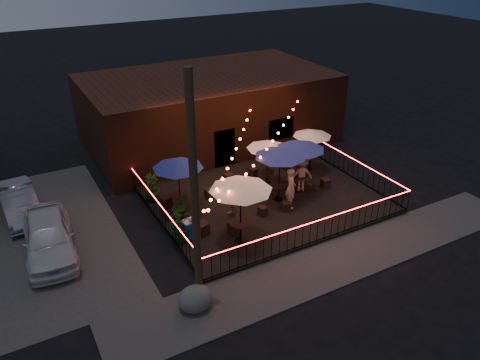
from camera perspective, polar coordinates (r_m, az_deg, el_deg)
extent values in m
plane|color=black|center=(20.54, 5.89, -5.07)|extent=(110.00, 110.00, 0.00)
cube|color=black|center=(21.92, 2.97, -2.45)|extent=(10.00, 8.00, 0.15)
cube|color=#3B3836|center=(18.46, 11.63, -9.73)|extent=(18.00, 2.50, 0.05)
cube|color=#3D1D10|center=(28.00, -3.82, 8.73)|extent=(14.00, 8.00, 4.00)
cube|color=black|center=(24.66, -1.98, 3.83)|extent=(1.20, 0.24, 2.20)
cube|color=black|center=(26.11, 4.90, 6.32)|extent=(1.60, 0.24, 1.20)
cylinder|color=#322214|center=(14.25, -5.55, -2.19)|extent=(0.26, 0.26, 8.00)
cube|color=black|center=(19.10, 9.31, -7.30)|extent=(10.00, 0.04, 0.04)
cube|color=black|center=(18.59, 9.52, -4.98)|extent=(10.00, 0.04, 0.04)
cube|color=#FF1E1E|center=(18.58, 9.53, -4.90)|extent=(10.00, 0.03, 0.02)
cube|color=black|center=(20.02, -9.37, -5.50)|extent=(0.04, 8.00, 0.04)
cube|color=black|center=(19.54, -9.57, -3.24)|extent=(0.04, 8.00, 0.04)
cube|color=#FF1E1E|center=(19.52, -9.58, -3.17)|extent=(0.03, 8.00, 0.02)
cube|color=black|center=(24.56, 12.98, 0.75)|extent=(0.04, 8.00, 0.04)
cube|color=black|center=(24.17, 13.21, 2.69)|extent=(0.04, 8.00, 0.04)
cube|color=#FF1E1E|center=(24.16, 13.21, 2.76)|extent=(0.03, 8.00, 0.02)
cylinder|color=black|center=(19.00, 0.08, -7.32)|extent=(0.49, 0.49, 0.03)
cylinder|color=black|center=(18.77, 0.08, -6.33)|extent=(0.07, 0.07, 0.81)
cylinder|color=black|center=(18.54, 0.08, -5.26)|extent=(0.90, 0.90, 0.04)
cylinder|color=black|center=(18.27, 0.08, -3.90)|extent=(0.05, 0.05, 2.69)
cone|color=silver|center=(17.68, 0.09, -0.65)|extent=(3.27, 3.27, 0.39)
cylinder|color=black|center=(21.15, -7.22, -3.58)|extent=(0.45, 0.45, 0.03)
cylinder|color=black|center=(20.97, -7.27, -2.74)|extent=(0.06, 0.06, 0.73)
cylinder|color=black|center=(20.78, -7.34, -1.85)|extent=(0.81, 0.81, 0.04)
cylinder|color=black|center=(20.56, -7.41, -0.72)|extent=(0.04, 0.04, 2.43)
cone|color=navy|center=(20.08, -7.59, 1.95)|extent=(2.72, 2.72, 0.35)
cylinder|color=black|center=(21.86, 4.68, -2.32)|extent=(0.47, 0.47, 0.03)
cylinder|color=black|center=(21.68, 4.72, -1.46)|extent=(0.06, 0.06, 0.76)
cylinder|color=black|center=(21.49, 4.76, -0.55)|extent=(0.85, 0.85, 0.04)
cylinder|color=black|center=(21.27, 4.81, 0.61)|extent=(0.05, 0.05, 2.54)
cone|color=navy|center=(20.79, 4.93, 3.34)|extent=(2.67, 2.67, 0.37)
cylinder|color=black|center=(23.18, 3.25, -0.42)|extent=(0.41, 0.41, 0.03)
cylinder|color=black|center=(23.03, 3.27, 0.31)|extent=(0.06, 0.06, 0.67)
cylinder|color=black|center=(22.87, 3.30, 1.07)|extent=(0.74, 0.74, 0.04)
cylinder|color=black|center=(22.69, 3.32, 2.03)|extent=(0.04, 0.04, 2.22)
cone|color=silver|center=(22.28, 3.39, 4.28)|extent=(2.41, 2.41, 0.32)
cylinder|color=black|center=(22.72, 7.04, -1.21)|extent=(0.46, 0.46, 0.03)
cylinder|color=black|center=(22.54, 7.09, -0.39)|extent=(0.06, 0.06, 0.75)
cylinder|color=black|center=(22.36, 7.15, 0.48)|extent=(0.84, 0.84, 0.04)
cylinder|color=black|center=(22.15, 7.22, 1.59)|extent=(0.05, 0.05, 2.51)
cone|color=navy|center=(21.70, 7.39, 4.19)|extent=(2.83, 2.83, 0.37)
cylinder|color=black|center=(24.88, 8.48, 1.38)|extent=(0.40, 0.40, 0.03)
cylinder|color=black|center=(24.74, 8.53, 2.04)|extent=(0.05, 0.05, 0.65)
cylinder|color=black|center=(24.60, 8.58, 2.74)|extent=(0.72, 0.72, 0.04)
cylinder|color=black|center=(24.43, 8.65, 3.62)|extent=(0.04, 0.04, 2.16)
cone|color=silver|center=(24.07, 8.81, 5.68)|extent=(2.56, 2.56, 0.32)
cube|color=black|center=(19.30, -4.57, -5.94)|extent=(0.52, 0.52, 0.52)
cube|color=black|center=(19.35, -0.76, -5.77)|extent=(0.55, 0.55, 0.50)
cube|color=black|center=(21.35, -8.98, -2.66)|extent=(0.54, 0.54, 0.50)
cube|color=black|center=(21.87, -3.75, -1.65)|extent=(0.41, 0.41, 0.45)
cube|color=black|center=(20.55, 2.79, -3.78)|extent=(0.38, 0.38, 0.41)
cube|color=black|center=(20.95, 5.66, -3.21)|extent=(0.45, 0.45, 0.42)
cube|color=black|center=(23.10, -1.37, 0.18)|extent=(0.53, 0.53, 0.50)
cube|color=black|center=(23.83, 1.63, 0.96)|extent=(0.40, 0.40, 0.41)
cube|color=black|center=(22.62, 8.45, -0.90)|extent=(0.46, 0.46, 0.41)
cube|color=black|center=(23.08, 10.36, -0.39)|extent=(0.43, 0.43, 0.45)
cube|color=black|center=(24.69, 5.59, 1.88)|extent=(0.46, 0.46, 0.45)
cube|color=black|center=(25.61, 7.45, 2.71)|extent=(0.44, 0.44, 0.41)
imported|color=tan|center=(20.88, 6.21, -0.95)|extent=(0.66, 0.82, 1.94)
imported|color=beige|center=(20.04, -0.82, -2.59)|extent=(0.75, 0.89, 1.63)
imported|color=#D2B091|center=(22.34, 7.46, 0.71)|extent=(1.25, 0.92, 1.74)
imported|color=#123E13|center=(18.89, -7.17, -5.27)|extent=(1.48, 1.34, 1.42)
imported|color=#164010|center=(20.15, -7.32, -3.15)|extent=(0.75, 0.62, 1.33)
imported|color=#1C3E0E|center=(21.82, -10.70, -0.94)|extent=(0.93, 0.93, 1.28)
cube|color=#0743BB|center=(19.13, -6.11, -5.96)|extent=(0.60, 0.46, 0.74)
cube|color=silver|center=(18.92, -6.17, -4.98)|extent=(0.65, 0.51, 0.05)
ellipsoid|color=#4E4F49|center=(16.01, -5.46, -14.23)|extent=(1.19, 1.07, 0.80)
imported|color=silver|center=(19.53, -22.31, -6.46)|extent=(2.21, 4.70, 1.56)
imported|color=#9E9EA6|center=(22.74, -25.38, -2.45)|extent=(1.67, 4.14, 1.33)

